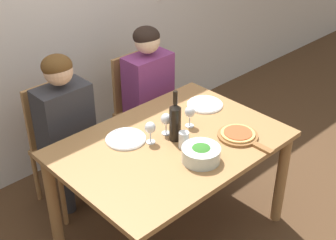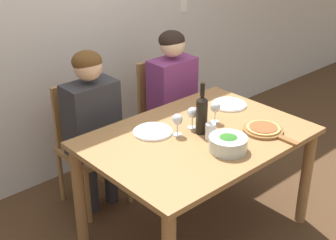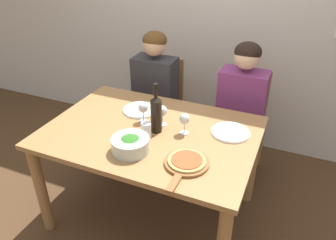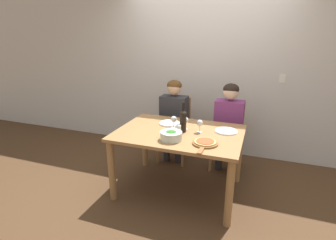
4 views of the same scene
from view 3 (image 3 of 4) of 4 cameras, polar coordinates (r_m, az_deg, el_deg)
The scene contains 16 objects.
ground_plane at distance 2.73m, azimuth -2.57°, elevation -15.64°, with size 40.00×40.00×0.00m, color #4C331E.
back_wall at distance 3.20m, azimuth 7.63°, elevation 18.91°, with size 10.00×0.06×2.70m.
dining_table at distance 2.31m, azimuth -2.94°, elevation -4.21°, with size 1.44×1.01×0.77m.
chair_left at distance 3.16m, azimuth -1.41°, elevation 2.84°, with size 0.42×0.42×0.95m.
chair_right at distance 2.96m, azimuth 12.61°, elevation 0.02°, with size 0.42×0.42×0.95m.
person_woman at distance 2.97m, azimuth -2.38°, elevation 5.95°, with size 0.47×0.51×1.23m.
person_man at distance 2.75m, azimuth 12.64°, elevation 3.17°, with size 0.47×0.51×1.23m.
wine_bottle at distance 2.17m, azimuth -2.08°, elevation 1.21°, with size 0.08×0.08×0.35m.
broccoli_bowl at distance 2.03m, azimuth -6.56°, elevation -4.24°, with size 0.24×0.24×0.10m.
dinner_plate_left at distance 2.49m, azimuth -4.88°, elevation 1.80°, with size 0.26×0.26×0.02m.
dinner_plate_right at distance 2.25m, azimuth 10.83°, elevation -2.08°, with size 0.26×0.26×0.02m.
pizza_on_board at distance 1.92m, azimuth 3.19°, elevation -7.45°, with size 0.27×0.41×0.04m.
wine_glass_left at distance 2.30m, azimuth -4.36°, elevation 2.01°, with size 0.07×0.07×0.15m.
wine_glass_right at distance 2.16m, azimuth 2.90°, elevation 0.04°, with size 0.07×0.07×0.15m.
wine_glass_centre at distance 2.25m, azimuth -1.01°, elevation 1.43°, with size 0.07×0.07×0.15m.
water_tumbler at distance 2.14m, azimuth -3.81°, elevation -1.86°, with size 0.07×0.07×0.11m.
Camera 3 is at (0.86, -1.71, 1.95)m, focal length 35.00 mm.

